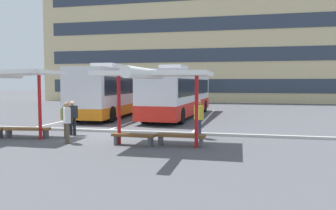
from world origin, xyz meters
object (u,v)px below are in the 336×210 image
Objects in this scene: bench_1 at (27,130)px; waiting_shelter_0 at (0,75)px; waiting_passenger_2 at (66,118)px; bench_2 at (133,137)px; coach_bus_1 at (179,94)px; waiting_passenger_0 at (67,120)px; bench_3 at (181,137)px; coach_bus_0 at (115,92)px; waiting_passenger_3 at (199,116)px; waiting_shelter_1 at (155,75)px; waiting_passenger_1 at (72,116)px.

waiting_shelter_0 is at bearing -153.47° from bench_1.
waiting_shelter_0 is 3.27m from waiting_passenger_2.
coach_bus_1 is at bearing 91.27° from bench_2.
waiting_passenger_2 is (-0.74, 1.21, -0.08)m from waiting_passenger_0.
waiting_passenger_2 is at bearing 171.50° from bench_3.
bench_3 is 4.60m from waiting_passenger_0.
coach_bus_1 is (4.60, 0.55, -0.10)m from coach_bus_0.
waiting_passenger_2 is at bearing 121.59° from waiting_passenger_0.
bench_2 is 1.82m from bench_3.
waiting_passenger_3 reaches higher than bench_1.
coach_bus_1 is at bearing 95.87° from waiting_shelter_1.
waiting_shelter_1 is 3.07× the size of waiting_passenger_0.
coach_bus_0 is 2.36× the size of waiting_shelter_0.
coach_bus_1 is 9.79m from waiting_passenger_1.
bench_3 is at bearing -8.50° from waiting_passenger_2.
bench_1 is (0.90, 0.45, -2.41)m from waiting_shelter_0.
waiting_shelter_1 is 4.91m from waiting_passenger_2.
waiting_shelter_1 is at bearing -152.72° from bench_3.
bench_1 is 1.22× the size of waiting_passenger_3.
waiting_passenger_3 is at bearing 43.58° from bench_2.
waiting_passenger_3 is at bearing 24.44° from waiting_passenger_0.
waiting_shelter_0 is 2.24× the size of bench_1.
waiting_passenger_3 reaches higher than waiting_passenger_1.
waiting_passenger_1 is at bearing 112.77° from waiting_passenger_0.
waiting_shelter_1 reaches higher than waiting_passenger_1.
coach_bus_1 is 6.99× the size of waiting_passenger_3.
waiting_shelter_0 reaches higher than waiting_passenger_2.
waiting_passenger_2 is (2.51, 0.91, -1.88)m from waiting_shelter_0.
waiting_shelter_1 is at bearing -15.96° from waiting_passenger_2.
waiting_shelter_0 is 2.88× the size of waiting_passenger_1.
waiting_shelter_1 is at bearing -2.87° from waiting_shelter_0.
coach_bus_1 is 7.58× the size of waiting_passenger_2.
coach_bus_1 is 10.42m from waiting_passenger_2.
bench_3 is at bearing 0.87° from waiting_shelter_0.
bench_3 is 5.37m from waiting_passenger_2.
waiting_shelter_1 is 2.57m from bench_3.
waiting_shelter_1 is at bearing -84.13° from coach_bus_1.
waiting_shelter_1 is at bearing -120.48° from waiting_passenger_3.
coach_bus_0 is at bearing 114.96° from bench_2.
waiting_passenger_3 is (5.80, 0.38, 0.07)m from waiting_passenger_1.
bench_1 is at bearing -164.15° from waiting_passenger_2.
bench_3 is (7.80, 0.12, -2.41)m from waiting_shelter_0.
coach_bus_0 is at bearing 83.58° from waiting_shelter_0.
waiting_passenger_1 is at bearing 32.97° from waiting_shelter_0.
waiting_passenger_1 is at bearing -176.29° from waiting_passenger_3.
bench_3 is (0.90, 0.46, -2.36)m from waiting_shelter_1.
waiting_passenger_0 is at bearing -78.69° from coach_bus_0.
waiting_shelter_0 is at bearing -118.09° from coach_bus_1.
waiting_passenger_0 is at bearing -177.51° from bench_2.
bench_1 is at bearing 177.25° from bench_3.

